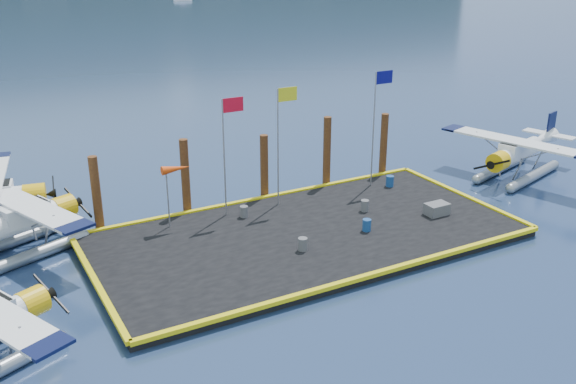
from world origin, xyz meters
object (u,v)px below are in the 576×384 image
object	(u,v)px
seaplane_d	(516,156)
drum_5	(244,212)
flagpole_red	(227,139)
drum_1	(367,225)
piling_0	(97,196)
crate	(437,209)
drum_3	(303,244)
piling_4	(384,146)
flagpole_yellow	(281,129)
drum_4	(390,181)
windsock	(176,170)
piling_1	(186,179)
seaplane_b	(18,226)
piling_3	(327,154)
piling_2	(264,169)
flagpole_blue	(377,112)
drum_2	(365,206)

from	to	relation	value
seaplane_d	drum_5	distance (m)	17.43
flagpole_red	drum_1	bearing A→B (deg)	-45.68
piling_0	crate	bearing A→B (deg)	-23.50
drum_3	piling_4	world-z (taller)	piling_4
crate	flagpole_yellow	size ratio (longest dim) A/B	0.19
drum_3	drum_4	xyz separation A→B (m)	(8.48, 4.74, 0.01)
flagpole_red	flagpole_yellow	distance (m)	3.00
drum_1	windsock	distance (m)	9.51
flagpole_red	piling_1	size ratio (longest dim) A/B	1.43
flagpole_yellow	piling_4	xyz separation A→B (m)	(7.80, 1.60, -2.51)
seaplane_b	piling_1	xyz separation A→B (m)	(8.16, 0.42, 0.68)
flagpole_red	piling_3	xyz separation A→B (m)	(6.79, 1.60, -2.25)
seaplane_d	piling_2	distance (m)	15.53
flagpole_blue	piling_0	size ratio (longest dim) A/B	1.62
flagpole_red	flagpole_yellow	size ratio (longest dim) A/B	0.97
piling_4	windsock	bearing A→B (deg)	-173.25
seaplane_d	piling_0	distance (m)	24.34
drum_1	drum_3	size ratio (longest dim) A/B	0.98
seaplane_b	piling_3	size ratio (longest dim) A/B	2.09
flagpole_yellow	seaplane_d	bearing A→B (deg)	-8.70
crate	windsock	bearing A→B (deg)	156.86
drum_5	piling_0	size ratio (longest dim) A/B	0.14
drum_5	piling_3	size ratio (longest dim) A/B	0.13
windsock	piling_2	xyz separation A→B (m)	(5.53, 1.60, -1.33)
seaplane_d	drum_5	world-z (taller)	seaplane_d
seaplane_b	seaplane_d	bearing A→B (deg)	61.45
drum_3	drum_5	world-z (taller)	drum_3
drum_2	windsock	bearing A→B (deg)	161.77
crate	piling_1	xyz separation A→B (m)	(-10.93, 6.71, 1.41)
drum_2	flagpole_blue	world-z (taller)	flagpole_blue
drum_2	piling_4	size ratio (longest dim) A/B	0.15
seaplane_b	piling_4	bearing A→B (deg)	69.71
drum_2	drum_4	size ratio (longest dim) A/B	0.95
flagpole_blue	drum_5	bearing A→B (deg)	-175.55
seaplane_b	drum_4	world-z (taller)	seaplane_b
seaplane_b	piling_0	world-z (taller)	piling_0
drum_4	drum_5	size ratio (longest dim) A/B	1.08
seaplane_b	flagpole_red	world-z (taller)	flagpole_red
seaplane_b	piling_3	world-z (taller)	piling_3
drum_5	seaplane_b	bearing A→B (deg)	169.90
drum_5	flagpole_red	distance (m)	3.80
drum_2	windsock	xyz separation A→B (m)	(-9.01, 2.97, 2.53)
windsock	piling_4	size ratio (longest dim) A/B	0.78
crate	flagpole_blue	world-z (taller)	flagpole_blue
drum_4	piling_0	bearing A→B (deg)	171.90
piling_2	piling_4	bearing A→B (deg)	0.00
seaplane_b	flagpole_blue	xyz separation A→B (m)	(18.86, -1.18, 3.27)
piling_0	piling_1	world-z (taller)	piling_1
drum_1	flagpole_yellow	world-z (taller)	flagpole_yellow
seaplane_b	windsock	xyz separation A→B (m)	(7.14, -1.18, 1.81)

